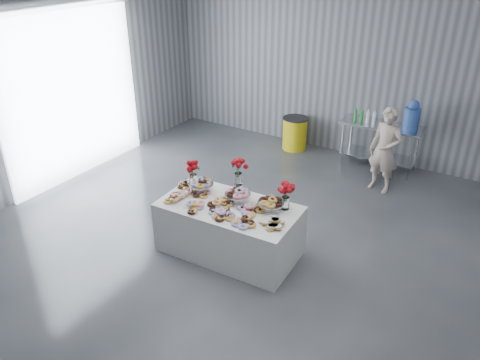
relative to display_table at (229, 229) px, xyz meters
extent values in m
plane|color=#323539|center=(0.17, -0.29, -0.38)|extent=(9.00, 9.00, 0.00)
cube|color=gray|center=(0.17, 4.21, 1.62)|extent=(8.00, 0.04, 4.00)
cube|color=gray|center=(-3.83, -0.29, 1.62)|extent=(0.04, 9.00, 4.00)
cube|color=white|center=(-3.77, 0.71, 1.12)|extent=(0.05, 3.00, 3.00)
cylinder|color=silver|center=(-3.73, 0.71, 2.67)|extent=(0.24, 3.00, 0.24)
cube|color=white|center=(0.00, 0.00, 0.00)|extent=(1.94, 1.08, 0.75)
cube|color=silver|center=(0.95, 3.81, 0.51)|extent=(1.50, 0.60, 0.04)
cube|color=silver|center=(0.95, 3.81, -0.12)|extent=(1.40, 0.55, 0.03)
cylinder|color=silver|center=(0.30, 3.56, 0.05)|extent=(0.04, 0.04, 0.86)
cylinder|color=silver|center=(1.60, 3.56, 0.05)|extent=(0.04, 0.04, 0.86)
cylinder|color=silver|center=(0.30, 4.06, 0.05)|extent=(0.04, 0.04, 0.86)
cylinder|color=silver|center=(1.60, 4.06, 0.05)|extent=(0.04, 0.04, 0.86)
cylinder|color=silver|center=(-0.56, 0.13, 0.44)|extent=(0.06, 0.06, 0.12)
cylinder|color=silver|center=(-0.56, 0.13, 0.50)|extent=(0.36, 0.36, 0.01)
cylinder|color=silver|center=(0.04, 0.15, 0.44)|extent=(0.06, 0.06, 0.12)
cylinder|color=silver|center=(0.04, 0.15, 0.50)|extent=(0.36, 0.36, 0.01)
cylinder|color=silver|center=(0.54, 0.17, 0.44)|extent=(0.06, 0.06, 0.12)
cylinder|color=silver|center=(0.54, 0.17, 0.50)|extent=(0.36, 0.36, 0.01)
cylinder|color=white|center=(-0.76, 0.22, 0.46)|extent=(0.11, 0.11, 0.18)
cylinder|color=#1E5919|center=(-0.76, 0.22, 0.59)|extent=(0.04, 0.04, 0.18)
cylinder|color=white|center=(0.69, 0.33, 0.46)|extent=(0.11, 0.11, 0.18)
cylinder|color=#1E5919|center=(0.69, 0.33, 0.59)|extent=(0.04, 0.04, 0.18)
cylinder|color=silver|center=(-0.06, 0.35, 0.45)|extent=(0.14, 0.14, 0.15)
cylinder|color=white|center=(-0.06, 0.35, 0.61)|extent=(0.11, 0.11, 0.18)
cylinder|color=#1E5919|center=(-0.06, 0.35, 0.75)|extent=(0.04, 0.04, 0.18)
cylinder|color=blue|center=(1.45, 3.81, 0.73)|extent=(0.28, 0.28, 0.40)
sphere|color=blue|center=(1.45, 3.81, 0.98)|extent=(0.20, 0.20, 0.20)
imported|color=#CC8C93|center=(1.26, 2.97, 0.38)|extent=(0.62, 0.47, 1.52)
cylinder|color=yellow|center=(-0.83, 3.81, -0.04)|extent=(0.50, 0.50, 0.67)
cylinder|color=black|center=(-0.83, 3.81, 0.30)|extent=(0.54, 0.54, 0.02)
camera|label=1|loc=(3.01, -4.58, 3.61)|focal=35.00mm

